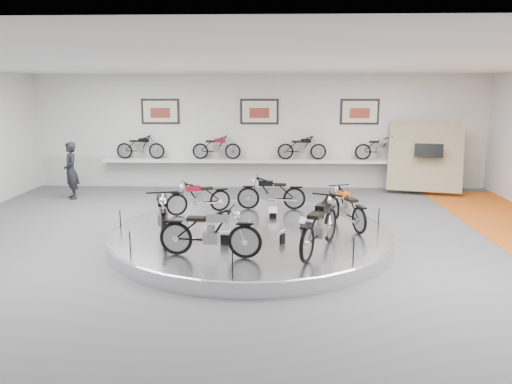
{
  "coord_description": "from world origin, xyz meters",
  "views": [
    {
      "loc": [
        0.5,
        -10.72,
        3.48
      ],
      "look_at": [
        0.1,
        0.6,
        1.14
      ],
      "focal_mm": 35.0,
      "sensor_mm": 36.0,
      "label": 1
    }
  ],
  "objects_px": {
    "visitor": "(71,171)",
    "bike_a": "(346,207)",
    "bike_c": "(199,197)",
    "display_platform": "(251,236)",
    "shelf": "(259,161)",
    "bike_d": "(163,213)",
    "bike_e": "(210,231)",
    "bike_f": "(320,225)",
    "bike_b": "(271,193)"
  },
  "relations": [
    {
      "from": "bike_f",
      "to": "bike_d",
      "type": "bearing_deg",
      "value": 99.01
    },
    {
      "from": "bike_a",
      "to": "bike_b",
      "type": "bearing_deg",
      "value": 27.0
    },
    {
      "from": "bike_c",
      "to": "bike_f",
      "type": "xyz_separation_m",
      "value": [
        2.85,
        -3.01,
        0.11
      ]
    },
    {
      "from": "bike_b",
      "to": "visitor",
      "type": "height_order",
      "value": "visitor"
    },
    {
      "from": "display_platform",
      "to": "bike_a",
      "type": "height_order",
      "value": "bike_a"
    },
    {
      "from": "bike_c",
      "to": "display_platform",
      "type": "bearing_deg",
      "value": 106.12
    },
    {
      "from": "bike_d",
      "to": "bike_e",
      "type": "xyz_separation_m",
      "value": [
        1.18,
        -1.22,
        -0.06
      ]
    },
    {
      "from": "bike_f",
      "to": "bike_a",
      "type": "bearing_deg",
      "value": 0.21
    },
    {
      "from": "bike_e",
      "to": "bike_d",
      "type": "bearing_deg",
      "value": 141.35
    },
    {
      "from": "shelf",
      "to": "bike_d",
      "type": "bearing_deg",
      "value": -104.97
    },
    {
      "from": "display_platform",
      "to": "bike_a",
      "type": "distance_m",
      "value": 2.33
    },
    {
      "from": "bike_d",
      "to": "visitor",
      "type": "bearing_deg",
      "value": -155.72
    },
    {
      "from": "bike_f",
      "to": "bike_c",
      "type": "bearing_deg",
      "value": 66.51
    },
    {
      "from": "bike_f",
      "to": "shelf",
      "type": "bearing_deg",
      "value": 33.31
    },
    {
      "from": "bike_c",
      "to": "bike_e",
      "type": "xyz_separation_m",
      "value": [
        0.72,
        -3.4,
        0.07
      ]
    },
    {
      "from": "display_platform",
      "to": "bike_d",
      "type": "bearing_deg",
      "value": -161.08
    },
    {
      "from": "bike_e",
      "to": "visitor",
      "type": "xyz_separation_m",
      "value": [
        -5.26,
        6.38,
        0.11
      ]
    },
    {
      "from": "bike_c",
      "to": "bike_f",
      "type": "bearing_deg",
      "value": 106.67
    },
    {
      "from": "shelf",
      "to": "bike_e",
      "type": "height_order",
      "value": "bike_e"
    },
    {
      "from": "bike_a",
      "to": "bike_e",
      "type": "bearing_deg",
      "value": 108.0
    },
    {
      "from": "shelf",
      "to": "bike_a",
      "type": "relative_size",
      "value": 6.88
    },
    {
      "from": "display_platform",
      "to": "visitor",
      "type": "height_order",
      "value": "visitor"
    },
    {
      "from": "bike_d",
      "to": "bike_c",
      "type": "bearing_deg",
      "value": 154.06
    },
    {
      "from": "bike_f",
      "to": "visitor",
      "type": "xyz_separation_m",
      "value": [
        -7.39,
        5.99,
        0.07
      ]
    },
    {
      "from": "display_platform",
      "to": "bike_c",
      "type": "xyz_separation_m",
      "value": [
        -1.43,
        1.53,
        0.59
      ]
    },
    {
      "from": "shelf",
      "to": "bike_c",
      "type": "bearing_deg",
      "value": -106.33
    },
    {
      "from": "display_platform",
      "to": "bike_b",
      "type": "distance_m",
      "value": 2.18
    },
    {
      "from": "display_platform",
      "to": "bike_c",
      "type": "distance_m",
      "value": 2.18
    },
    {
      "from": "bike_b",
      "to": "visitor",
      "type": "distance_m",
      "value": 6.88
    },
    {
      "from": "display_platform",
      "to": "bike_e",
      "type": "height_order",
      "value": "bike_e"
    },
    {
      "from": "bike_b",
      "to": "bike_e",
      "type": "height_order",
      "value": "bike_e"
    },
    {
      "from": "visitor",
      "to": "bike_d",
      "type": "bearing_deg",
      "value": 4.81
    },
    {
      "from": "bike_f",
      "to": "display_platform",
      "type": "bearing_deg",
      "value": 67.08
    },
    {
      "from": "bike_e",
      "to": "bike_f",
      "type": "relative_size",
      "value": 0.92
    },
    {
      "from": "bike_b",
      "to": "bike_e",
      "type": "relative_size",
      "value": 0.91
    },
    {
      "from": "bike_a",
      "to": "visitor",
      "type": "height_order",
      "value": "visitor"
    },
    {
      "from": "bike_c",
      "to": "bike_d",
      "type": "bearing_deg",
      "value": 51.37
    },
    {
      "from": "display_platform",
      "to": "visitor",
      "type": "relative_size",
      "value": 3.49
    },
    {
      "from": "bike_d",
      "to": "bike_e",
      "type": "relative_size",
      "value": 1.12
    },
    {
      "from": "bike_c",
      "to": "bike_e",
      "type": "bearing_deg",
      "value": 75.22
    },
    {
      "from": "bike_e",
      "to": "bike_a",
      "type": "bearing_deg",
      "value": 44.93
    },
    {
      "from": "bike_e",
      "to": "shelf",
      "type": "bearing_deg",
      "value": 92.36
    },
    {
      "from": "bike_e",
      "to": "visitor",
      "type": "height_order",
      "value": "visitor"
    },
    {
      "from": "bike_a",
      "to": "bike_d",
      "type": "height_order",
      "value": "bike_d"
    },
    {
      "from": "shelf",
      "to": "bike_c",
      "type": "height_order",
      "value": "bike_c"
    },
    {
      "from": "bike_c",
      "to": "bike_b",
      "type": "bearing_deg",
      "value": 168.39
    },
    {
      "from": "shelf",
      "to": "bike_f",
      "type": "bearing_deg",
      "value": -79.75
    },
    {
      "from": "visitor",
      "to": "bike_a",
      "type": "bearing_deg",
      "value": 29.67
    },
    {
      "from": "display_platform",
      "to": "bike_f",
      "type": "relative_size",
      "value": 3.45
    },
    {
      "from": "bike_b",
      "to": "shelf",
      "type": "bearing_deg",
      "value": -84.12
    }
  ]
}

